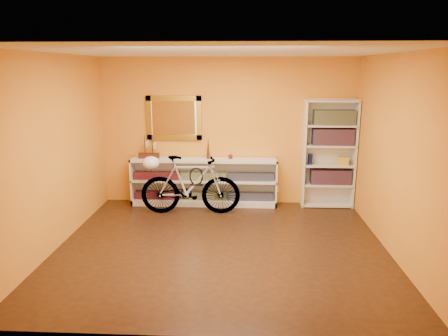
{
  "coord_description": "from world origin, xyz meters",
  "views": [
    {
      "loc": [
        0.29,
        -5.31,
        2.39
      ],
      "look_at": [
        0.0,
        0.7,
        0.95
      ],
      "focal_mm": 33.16,
      "sensor_mm": 36.0,
      "label": 1
    }
  ],
  "objects_px": {
    "console_unit": "(204,182)",
    "bicycle": "(190,185)",
    "bookcase": "(329,154)",
    "helmet": "(151,163)"
  },
  "relations": [
    {
      "from": "bookcase",
      "to": "helmet",
      "type": "bearing_deg",
      "value": -169.85
    },
    {
      "from": "helmet",
      "to": "bookcase",
      "type": "bearing_deg",
      "value": 10.15
    },
    {
      "from": "bookcase",
      "to": "bicycle",
      "type": "height_order",
      "value": "bookcase"
    },
    {
      "from": "bookcase",
      "to": "helmet",
      "type": "distance_m",
      "value": 3.07
    },
    {
      "from": "bookcase",
      "to": "helmet",
      "type": "relative_size",
      "value": 6.63
    },
    {
      "from": "console_unit",
      "to": "helmet",
      "type": "distance_m",
      "value": 1.08
    },
    {
      "from": "console_unit",
      "to": "bicycle",
      "type": "bearing_deg",
      "value": -109.82
    },
    {
      "from": "console_unit",
      "to": "helmet",
      "type": "xyz_separation_m",
      "value": [
        -0.83,
        -0.52,
        0.46
      ]
    },
    {
      "from": "console_unit",
      "to": "bicycle",
      "type": "height_order",
      "value": "bicycle"
    },
    {
      "from": "helmet",
      "to": "bicycle",
      "type": "bearing_deg",
      "value": 1.94
    }
  ]
}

